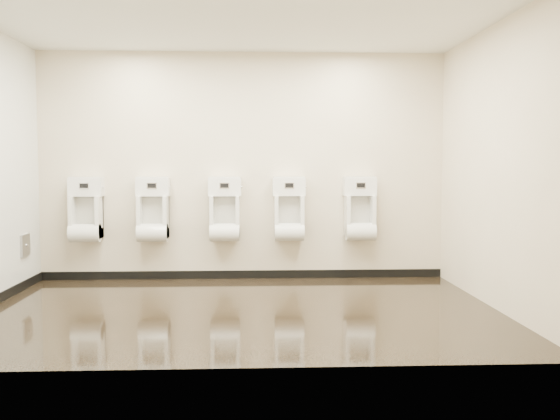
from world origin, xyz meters
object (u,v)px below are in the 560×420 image
(urinal_1, at_px, (153,214))
(urinal_3, at_px, (289,214))
(urinal_4, at_px, (360,213))
(urinal_2, at_px, (225,214))
(access_panel, at_px, (25,245))
(urinal_0, at_px, (86,214))

(urinal_1, relative_size, urinal_3, 1.00)
(urinal_1, distance_m, urinal_4, 2.54)
(urinal_2, height_order, urinal_3, same)
(urinal_1, relative_size, urinal_2, 1.00)
(access_panel, bearing_deg, urinal_2, 10.36)
(access_panel, relative_size, urinal_0, 0.33)
(urinal_2, distance_m, urinal_4, 1.66)
(urinal_1, bearing_deg, urinal_0, 180.00)
(urinal_3, bearing_deg, urinal_1, 180.00)
(urinal_1, bearing_deg, urinal_3, 0.00)
(urinal_0, bearing_deg, urinal_1, 0.00)
(urinal_4, bearing_deg, urinal_1, 180.00)
(urinal_2, bearing_deg, urinal_0, 180.00)
(access_panel, distance_m, urinal_1, 1.48)
(access_panel, relative_size, urinal_2, 0.33)
(urinal_0, xyz_separation_m, urinal_3, (2.46, 0.00, 0.00))
(urinal_0, relative_size, urinal_2, 1.00)
(urinal_4, bearing_deg, urinal_0, 180.00)
(urinal_1, height_order, urinal_2, same)
(urinal_0, xyz_separation_m, urinal_4, (3.34, 0.00, 0.00))
(urinal_0, height_order, urinal_2, same)
(urinal_0, height_order, urinal_3, same)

